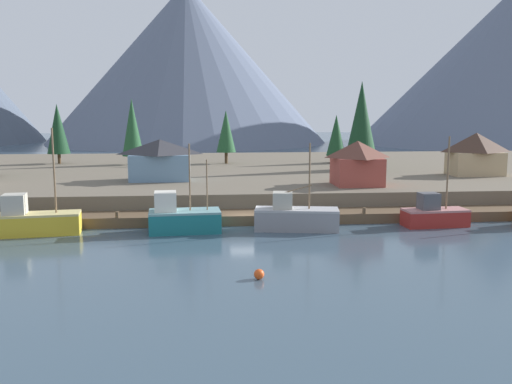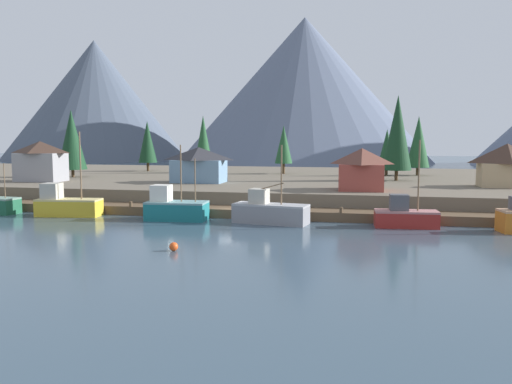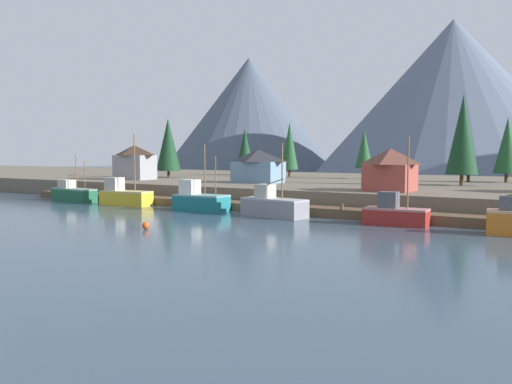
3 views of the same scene
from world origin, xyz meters
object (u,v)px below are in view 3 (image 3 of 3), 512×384
Objects in this scene: house_blue at (258,166)px; house_red at (390,169)px; conifer_mid_left at (245,148)px; fishing_boat_yellow at (124,196)px; conifer_back_right at (364,149)px; conifer_near_right at (469,153)px; channel_buoy at (146,225)px; conifer_near_left at (463,134)px; conifer_centre at (507,145)px; fishing_boat_green at (73,193)px; conifer_mid_right at (168,145)px; fishing_boat_teal at (200,200)px; house_grey at (135,162)px; conifer_back_left at (290,146)px; fishing_boat_red at (395,214)px; fishing_boat_grey at (273,206)px.

house_red is at bearing -15.63° from house_blue.
fishing_boat_yellow is at bearing -78.59° from conifer_mid_left.
house_red is at bearing -62.54° from conifer_back_right.
conifer_near_right is 56.51m from channel_buoy.
conifer_near_right reaches higher than house_red.
conifer_back_right is (26.95, -2.11, -0.40)m from conifer_mid_left.
conifer_near_left reaches higher than conifer_centre.
conifer_mid_right is (-3.06, 23.98, 7.48)m from fishing_boat_green.
house_red is 17.26m from conifer_near_left.
conifer_back_right is at bearing 176.67° from conifer_near_right.
conifer_near_right is (23.32, 38.28, 5.75)m from fishing_boat_teal.
fishing_boat_yellow is 1.18× the size of fishing_boat_teal.
conifer_back_right is (8.89, 20.85, 2.61)m from house_blue.
house_blue is 22.81m from conifer_back_right.
conifer_mid_left is 0.95× the size of conifer_centre.
house_red is 7.93× the size of channel_buoy.
fishing_boat_green is at bearing -79.46° from house_grey.
channel_buoy is at bearing -45.72° from fishing_boat_yellow.
fishing_boat_yellow is 13.70× the size of channel_buoy.
fishing_boat_teal reaches higher than house_red.
fishing_boat_green is 0.79× the size of conifer_back_left.
conifer_back_right reaches higher than conifer_near_right.
house_blue is at bearing 142.73° from fishing_boat_red.
fishing_boat_green is 10.86m from fishing_boat_yellow.
conifer_near_right is at bearing 54.72° from fishing_boat_teal.
house_red is at bearing 27.49° from fishing_boat_teal.
fishing_boat_yellow reaches higher than fishing_boat_teal.
fishing_boat_teal is 0.85× the size of conifer_mid_left.
fishing_boat_yellow reaches higher than fishing_boat_grey.
channel_buoy is (-22.84, -55.09, -7.88)m from conifer_centre.
house_red is 29.61m from conifer_centre.
fishing_boat_grey is at bearing -4.41° from fishing_boat_teal.
fishing_boat_grey is 40.25m from conifer_back_right.
house_red reaches higher than house_blue.
house_blue is 0.89× the size of conifer_back_right.
conifer_centre is 60.16m from channel_buoy.
fishing_boat_green is 0.96× the size of fishing_boat_red.
conifer_centre reaches higher than conifer_back_right.
fishing_boat_red is 0.90× the size of conifer_mid_left.
conifer_mid_right is (-37.57, 24.29, 7.39)m from fishing_boat_grey.
fishing_boat_grey is 13.68m from fishing_boat_red.
fishing_boat_red is at bearing 39.85° from channel_buoy.
house_red is (32.80, 11.94, 3.83)m from fishing_boat_yellow.
conifer_near_right is (47.31, 38.05, 5.92)m from fishing_boat_green.
conifer_centre is (55.35, 24.74, 2.71)m from house_grey.
house_grey is (-26.81, 15.35, 4.22)m from fishing_boat_teal.
fishing_boat_teal is 1.03× the size of conifer_near_right.
channel_buoy is at bearing -50.12° from conifer_mid_right.
conifer_mid_right is 51.75m from channel_buoy.
fishing_boat_grey is 44.59m from conifer_centre.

